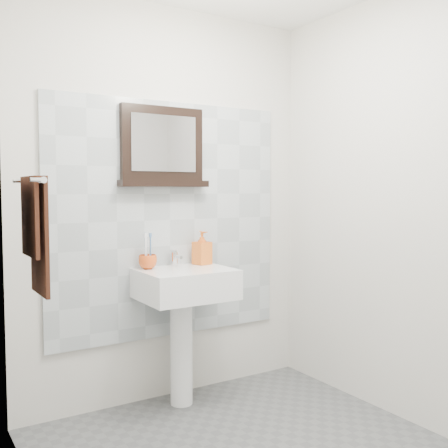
# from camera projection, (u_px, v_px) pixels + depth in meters

# --- Properties ---
(back_wall) EXTENTS (2.00, 0.01, 2.50)m
(back_wall) POSITION_uv_depth(u_px,v_px,m) (168.00, 204.00, 3.36)
(back_wall) COLOR silver
(back_wall) RESTS_ON ground
(left_wall) EXTENTS (0.01, 2.20, 2.50)m
(left_wall) POSITION_uv_depth(u_px,v_px,m) (53.00, 215.00, 1.91)
(left_wall) COLOR silver
(left_wall) RESTS_ON ground
(right_wall) EXTENTS (0.01, 2.20, 2.50)m
(right_wall) POSITION_uv_depth(u_px,v_px,m) (413.00, 206.00, 2.96)
(right_wall) COLOR silver
(right_wall) RESTS_ON ground
(splashback) EXTENTS (1.60, 0.02, 1.50)m
(splashback) POSITION_uv_depth(u_px,v_px,m) (169.00, 220.00, 3.36)
(splashback) COLOR #A9B2B7
(splashback) RESTS_ON back_wall
(pedestal_sink) EXTENTS (0.55, 0.44, 0.96)m
(pedestal_sink) POSITION_uv_depth(u_px,v_px,m) (185.00, 299.00, 3.21)
(pedestal_sink) COLOR white
(pedestal_sink) RESTS_ON ground
(toothbrush_cup) EXTENTS (0.11, 0.11, 0.09)m
(toothbrush_cup) POSITION_uv_depth(u_px,v_px,m) (148.00, 262.00, 3.19)
(toothbrush_cup) COLOR #DB5019
(toothbrush_cup) RESTS_ON pedestal_sink
(toothbrushes) EXTENTS (0.05, 0.04, 0.21)m
(toothbrushes) POSITION_uv_depth(u_px,v_px,m) (148.00, 249.00, 3.19)
(toothbrushes) COLOR white
(toothbrushes) RESTS_ON toothbrush_cup
(soap_dispenser) EXTENTS (0.11, 0.12, 0.22)m
(soap_dispenser) POSITION_uv_depth(u_px,v_px,m) (202.00, 248.00, 3.39)
(soap_dispenser) COLOR #E1431A
(soap_dispenser) RESTS_ON pedestal_sink
(framed_mirror) EXTENTS (0.59, 0.11, 0.50)m
(framed_mirror) POSITION_uv_depth(u_px,v_px,m) (162.00, 149.00, 3.28)
(framed_mirror) COLOR black
(framed_mirror) RESTS_ON back_wall
(towel_bar) EXTENTS (0.07, 0.40, 0.03)m
(towel_bar) POSITION_uv_depth(u_px,v_px,m) (33.00, 181.00, 2.40)
(towel_bar) COLOR silver
(towel_bar) RESTS_ON left_wall
(hand_towel) EXTENTS (0.06, 0.30, 0.55)m
(hand_towel) POSITION_uv_depth(u_px,v_px,m) (35.00, 226.00, 2.42)
(hand_towel) COLOR black
(hand_towel) RESTS_ON towel_bar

